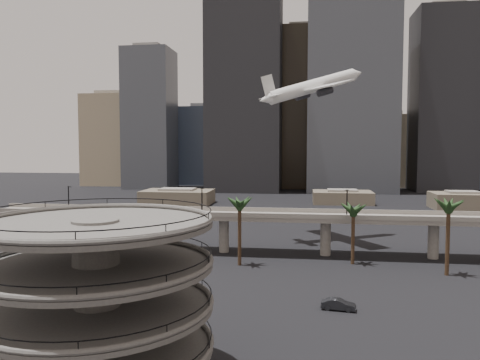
# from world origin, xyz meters

# --- Properties ---
(parking_ramp) EXTENTS (22.20, 22.20, 17.35)m
(parking_ramp) POSITION_xyz_m (-13.00, -4.00, 9.84)
(parking_ramp) COLOR #53504D
(parking_ramp) RESTS_ON ground
(overpass) EXTENTS (130.00, 9.30, 14.70)m
(overpass) POSITION_xyz_m (0.00, 55.00, 7.34)
(overpass) COLOR slate
(overpass) RESTS_ON ground
(palm_trees) EXTENTS (42.40, 10.40, 14.00)m
(palm_trees) POSITION_xyz_m (14.02, 44.65, 11.43)
(palm_trees) COLOR #422E1C
(palm_trees) RESTS_ON ground
(low_buildings) EXTENTS (135.00, 27.50, 6.80)m
(low_buildings) POSITION_xyz_m (6.89, 142.30, 2.86)
(low_buildings) COLOR brown
(low_buildings) RESTS_ON ground
(skyline) EXTENTS (269.00, 86.00, 121.60)m
(skyline) POSITION_xyz_m (15.11, 217.08, 44.47)
(skyline) COLOR gray
(skyline) RESTS_ON ground
(airborne_jet) EXTENTS (27.46, 25.79, 11.57)m
(airborne_jet) POSITION_xyz_m (8.24, 72.89, 37.95)
(airborne_jet) COLOR white
(airborne_jet) RESTS_ON ground
(car_a) EXTENTS (4.84, 2.84, 1.54)m
(car_a) POSITION_xyz_m (-10.19, 10.44, 0.77)
(car_a) COLOR #AC1838
(car_a) RESTS_ON ground
(car_b) EXTENTS (5.06, 2.34, 1.61)m
(car_b) POSITION_xyz_m (11.36, 20.87, 0.80)
(car_b) COLOR black
(car_b) RESTS_ON ground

